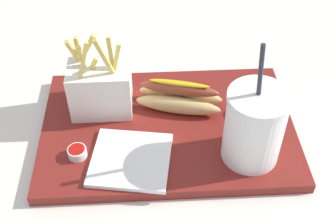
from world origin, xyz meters
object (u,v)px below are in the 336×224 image
(hot_dog_1, at_px, (179,97))
(napkin_stack, at_px, (131,160))
(ketchup_cup_2, at_px, (77,152))
(fries_basket, at_px, (101,85))
(ketchup_cup_1, at_px, (244,110))
(soda_cup, at_px, (254,126))

(hot_dog_1, distance_m, napkin_stack, 0.16)
(ketchup_cup_2, bearing_deg, napkin_stack, 169.24)
(hot_dog_1, bearing_deg, fries_basket, -5.23)
(fries_basket, relative_size, ketchup_cup_1, 5.27)
(fries_basket, bearing_deg, ketchup_cup_2, 73.67)
(fries_basket, bearing_deg, soda_cup, 151.44)
(hot_dog_1, xyz_separation_m, ketchup_cup_1, (-0.12, 0.03, -0.01))
(soda_cup, distance_m, ketchup_cup_1, 0.11)
(napkin_stack, bearing_deg, soda_cup, -178.80)
(ketchup_cup_2, xyz_separation_m, napkin_stack, (-0.09, 0.02, -0.01))
(hot_dog_1, bearing_deg, napkin_stack, 55.00)
(ketchup_cup_1, bearing_deg, ketchup_cup_2, 16.09)
(soda_cup, relative_size, ketchup_cup_1, 6.98)
(fries_basket, xyz_separation_m, napkin_stack, (-0.05, 0.14, -0.05))
(hot_dog_1, xyz_separation_m, napkin_stack, (0.09, 0.13, -0.02))
(hot_dog_1, bearing_deg, ketchup_cup_1, 167.78)
(hot_dog_1, distance_m, ketchup_cup_1, 0.12)
(soda_cup, bearing_deg, hot_dog_1, -48.61)
(soda_cup, height_order, hot_dog_1, soda_cup)
(soda_cup, relative_size, ketchup_cup_2, 7.14)
(soda_cup, distance_m, ketchup_cup_2, 0.29)
(soda_cup, relative_size, hot_dog_1, 1.37)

